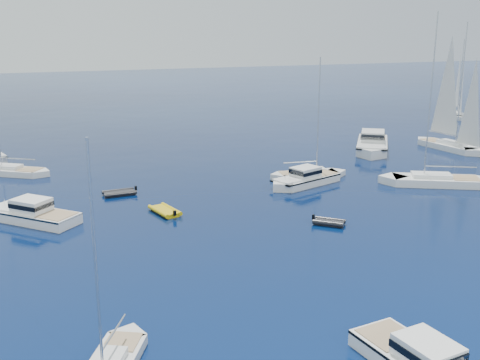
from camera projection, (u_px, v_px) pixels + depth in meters
name	position (u px, v px, depth m)	size (l,w,h in m)	color
ground	(401.00, 288.00, 37.33)	(400.00, 400.00, 0.00)	navy
motor_cruiser_centre	(304.00, 185.00, 61.52)	(2.89, 9.43, 2.48)	white
motor_cruiser_far_l	(31.00, 221.00, 50.16)	(3.04, 9.94, 2.61)	white
motor_cruiser_distant	(372.00, 151.00, 78.49)	(4.02, 13.14, 3.45)	silver
sailboat_mid_r	(435.00, 185.00, 61.62)	(3.29, 12.65, 18.59)	white
sailboat_centre	(308.00, 177.00, 64.66)	(2.44, 9.37, 13.77)	white
sailboat_sails_r	(448.00, 149.00, 79.53)	(3.12, 12.01, 17.66)	white
sailboat_far_l	(11.00, 174.00, 65.98)	(2.74, 10.52, 15.46)	white
sailboat_sails_far	(456.00, 117.00, 107.85)	(2.62, 10.07, 14.81)	silver
tender_yellow	(165.00, 213.00, 52.22)	(2.05, 3.76, 0.95)	gold
tender_grey_near	(329.00, 225.00, 49.16)	(1.61, 2.79, 0.95)	black
tender_grey_far	(119.00, 195.00, 57.84)	(1.89, 3.41, 0.95)	black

